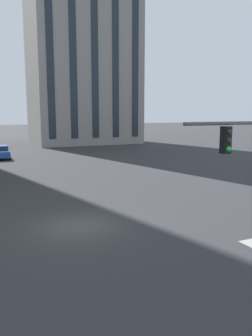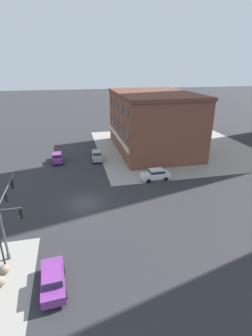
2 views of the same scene
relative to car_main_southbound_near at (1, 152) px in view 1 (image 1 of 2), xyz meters
The scene contains 2 objects.
ground_plane 29.32m from the car_main_southbound_near, 86.91° to the right, with size 320.00×320.00×0.00m, color #2D2D30.
car_main_southbound_near is the anchor object (origin of this frame).
Camera 1 is at (-4.65, -16.59, 5.75)m, focal length 36.95 mm.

